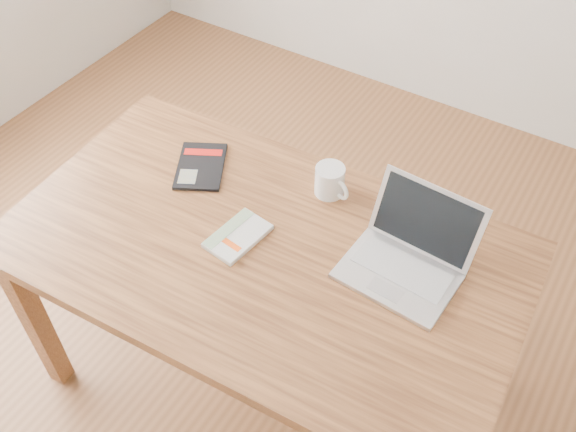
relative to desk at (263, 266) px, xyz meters
The scene contains 6 objects.
room 0.70m from the desk, 137.13° to the right, with size 4.04×4.04×2.70m.
desk is the anchor object (origin of this frame).
white_guidebook 0.12m from the desk, behind, with size 0.14×0.20×0.02m.
black_guidebook 0.41m from the desk, 153.81° to the left, with size 0.23×0.26×0.01m.
laptop 0.43m from the desk, 21.77° to the left, with size 0.33×0.31×0.21m.
coffee_mug 0.33m from the desk, 79.08° to the left, with size 0.13×0.09×0.10m.
Camera 1 is at (0.72, -0.90, 2.15)m, focal length 40.00 mm.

